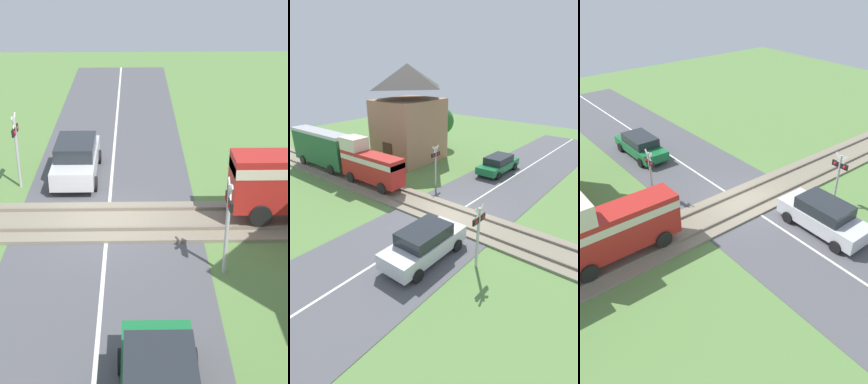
{
  "view_description": "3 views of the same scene",
  "coord_description": "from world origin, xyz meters",
  "views": [
    {
      "loc": [
        16.33,
        0.96,
        9.12
      ],
      "look_at": [
        0.0,
        1.27,
        1.2
      ],
      "focal_mm": 50.0,
      "sensor_mm": 36.0,
      "label": 1
    },
    {
      "loc": [
        -12.65,
        -8.95,
        8.37
      ],
      "look_at": [
        0.0,
        1.27,
        1.2
      ],
      "focal_mm": 28.0,
      "sensor_mm": 36.0,
      "label": 2
    },
    {
      "loc": [
        -12.28,
        11.03,
        10.93
      ],
      "look_at": [
        0.0,
        1.27,
        1.2
      ],
      "focal_mm": 35.0,
      "sensor_mm": 36.0,
      "label": 3
    }
  ],
  "objects": [
    {
      "name": "ground_plane",
      "position": [
        0.0,
        0.0,
        0.0
      ],
      "size": [
        60.0,
        60.0,
        0.0
      ],
      "primitive_type": "plane",
      "color": "#5B8442"
    },
    {
      "name": "road_surface",
      "position": [
        0.0,
        0.0,
        0.01
      ],
      "size": [
        48.0,
        6.4,
        0.02
      ],
      "color": "#515156",
      "rests_on": "ground_plane"
    },
    {
      "name": "track_bed",
      "position": [
        0.0,
        0.0,
        0.07
      ],
      "size": [
        2.8,
        48.0,
        0.24
      ],
      "color": "gray",
      "rests_on": "ground_plane"
    },
    {
      "name": "car_near_crossing",
      "position": [
        -4.04,
        -1.44,
        0.82
      ],
      "size": [
        4.35,
        1.85,
        1.58
      ],
      "color": "silver",
      "rests_on": "ground_plane"
    },
    {
      "name": "crossing_signal_west_approach",
      "position": [
        -3.06,
        -3.59,
        1.93
      ],
      "size": [
        0.9,
        0.18,
        3.0
      ],
      "color": "#B7B7B7",
      "rests_on": "ground_plane"
    },
    {
      "name": "crossing_signal_east_approach",
      "position": [
        3.06,
        3.59,
        1.93
      ],
      "size": [
        0.9,
        0.18,
        3.0
      ],
      "color": "#B7B7B7",
      "rests_on": "ground_plane"
    }
  ]
}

